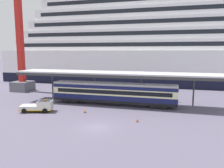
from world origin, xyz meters
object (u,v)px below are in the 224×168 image
train_carriage (113,93)px  dockside_crane (19,9)px  cruise_ship (197,41)px  service_truck (39,106)px  traffic_cone_near (85,110)px  traffic_cone_mid (137,119)px

train_carriage → dockside_crane: (-25.46, 8.23, 17.54)m
cruise_ship → train_carriage: cruise_ship is taller
service_truck → dockside_crane: bearing=132.9°
cruise_ship → service_truck: 51.57m
service_truck → dockside_crane: 28.92m
train_carriage → traffic_cone_near: 7.38m
service_truck → dockside_crane: size_ratio=0.09×
cruise_ship → dockside_crane: 50.46m
traffic_cone_near → traffic_cone_mid: bearing=-15.5°
cruise_ship → train_carriage: bearing=-117.4°
train_carriage → dockside_crane: 31.99m
train_carriage → service_truck: 13.19m
cruise_ship → train_carriage: size_ratio=5.26×
service_truck → traffic_cone_near: 7.60m
dockside_crane → traffic_cone_mid: bearing=-28.7°
dockside_crane → cruise_ship: bearing=30.7°
service_truck → traffic_cone_mid: service_truck is taller
train_carriage → traffic_cone_mid: size_ratio=30.96×
cruise_ship → train_carriage: 39.50m
traffic_cone_mid → dockside_crane: 40.69m
traffic_cone_mid → service_truck: bearing=176.2°
cruise_ship → traffic_cone_near: 46.87m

